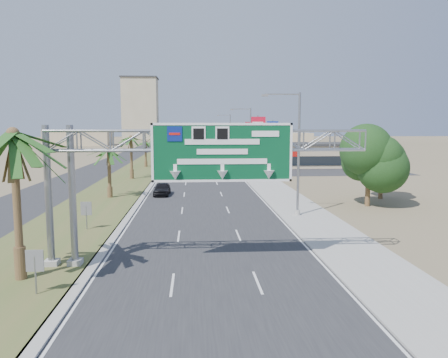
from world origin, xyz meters
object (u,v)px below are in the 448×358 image
at_px(car_left_lane, 162,189).
at_px(sign_gantry, 192,151).
at_px(palm_near, 13,135).
at_px(car_right_lane, 224,162).
at_px(pole_sign_red_near, 258,128).
at_px(store_building, 319,155).
at_px(pole_sign_blue, 273,132).
at_px(car_mid_lane, 191,164).
at_px(car_far, 185,158).
at_px(pole_sign_red_far, 251,130).
at_px(signal_mast, 225,139).

bearing_deg(car_left_lane, sign_gantry, -79.94).
distance_m(sign_gantry, palm_near, 8.41).
bearing_deg(palm_near, car_right_lane, 77.00).
relative_size(car_right_lane, pole_sign_red_near, 0.64).
relative_size(palm_near, store_building, 0.46).
relative_size(pole_sign_red_near, pole_sign_blue, 1.07).
distance_m(car_left_lane, pole_sign_red_near, 25.81).
bearing_deg(car_mid_lane, store_building, 5.11).
xyz_separation_m(palm_near, car_right_lane, (13.85, 60.00, -6.13)).
xyz_separation_m(sign_gantry, car_far, (-1.60, 68.16, -5.27)).
bearing_deg(sign_gantry, car_far, 91.34).
distance_m(sign_gantry, pole_sign_red_far, 62.48).
bearing_deg(store_building, car_left_lane, -129.25).
distance_m(car_far, pole_sign_blue, 21.81).
bearing_deg(sign_gantry, car_left_lane, 97.87).
xyz_separation_m(car_left_lane, car_mid_lane, (2.85, 28.91, 0.11)).
distance_m(palm_near, signal_mast, 65.60).
relative_size(store_building, car_far, 3.33).
bearing_deg(pole_sign_blue, sign_gantry, -104.59).
height_order(signal_mast, store_building, signal_mast).
bearing_deg(car_far, pole_sign_blue, -43.14).
bearing_deg(pole_sign_red_far, sign_gantry, -100.28).
distance_m(sign_gantry, car_far, 68.38).
height_order(signal_mast, car_far, signal_mast).
height_order(palm_near, car_left_lane, palm_near).
xyz_separation_m(car_mid_lane, car_right_lane, (6.15, 5.36, 0.00)).
relative_size(signal_mast, car_far, 1.90).
xyz_separation_m(store_building, car_right_lane, (-17.35, 2.00, -1.20)).
xyz_separation_m(palm_near, pole_sign_red_far, (19.29, 63.41, -0.35)).
height_order(palm_near, car_far, palm_near).
bearing_deg(palm_near, car_mid_lane, 81.98).
relative_size(pole_sign_blue, pole_sign_red_far, 1.01).
xyz_separation_m(signal_mast, pole_sign_red_near, (3.83, -17.09, 2.21)).
relative_size(palm_near, car_mid_lane, 1.73).
relative_size(signal_mast, pole_sign_blue, 1.22).
bearing_deg(store_building, palm_near, -118.28).
bearing_deg(car_right_lane, pole_sign_red_near, -73.05).
height_order(store_building, pole_sign_blue, pole_sign_blue).
bearing_deg(pole_sign_red_near, pole_sign_blue, 66.20).
distance_m(palm_near, car_mid_lane, 55.53).
relative_size(sign_gantry, car_far, 3.10).
distance_m(car_mid_lane, pole_sign_red_far, 15.63).
height_order(sign_gantry, signal_mast, signal_mast).
bearing_deg(car_left_lane, pole_sign_red_far, 71.21).
bearing_deg(sign_gantry, palm_near, -166.68).
xyz_separation_m(pole_sign_red_near, pole_sign_red_far, (1.09, 16.52, -0.48)).
bearing_deg(palm_near, car_left_lane, 79.34).
bearing_deg(sign_gantry, pole_sign_blue, 75.41).
height_order(palm_near, signal_mast, palm_near).
relative_size(store_building, pole_sign_red_far, 2.16).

